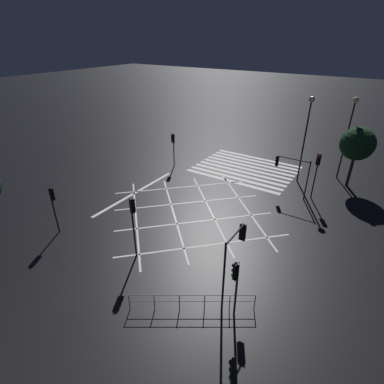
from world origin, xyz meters
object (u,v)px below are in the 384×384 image
object	(u,v)px
traffic_light_nw_cross	(235,250)
traffic_light_se_cross	(173,143)
traffic_light_sw_main	(290,167)
street_lamp_east	(308,122)
street_lamp_far	(351,121)
traffic_light_sw_cross	(317,167)
traffic_light_ne_cross	(53,201)
traffic_light_median_north	(133,216)
traffic_light_nw_main	(235,279)
street_tree_near	(358,144)

from	to	relation	value
traffic_light_nw_cross	traffic_light_se_cross	size ratio (longest dim) A/B	1.21
traffic_light_sw_main	street_lamp_east	size ratio (longest dim) A/B	0.45
traffic_light_se_cross	traffic_light_sw_main	distance (m)	12.30
traffic_light_se_cross	street_lamp_far	bearing A→B (deg)	112.81
traffic_light_nw_cross	traffic_light_se_cross	world-z (taller)	traffic_light_nw_cross
traffic_light_sw_cross	traffic_light_sw_main	bearing A→B (deg)	-75.76
traffic_light_nw_cross	traffic_light_ne_cross	bearing A→B (deg)	95.62
traffic_light_median_north	traffic_light_nw_main	size ratio (longest dim) A/B	1.27
traffic_light_nw_cross	traffic_light_sw_cross	bearing A→B (deg)	-3.57
street_lamp_far	street_tree_near	distance (m)	2.39
traffic_light_nw_main	street_lamp_east	size ratio (longest dim) A/B	0.41
traffic_light_sw_cross	street_tree_near	distance (m)	5.10
traffic_light_ne_cross	street_lamp_far	distance (m)	26.09
traffic_light_sw_main	traffic_light_ne_cross	distance (m)	18.91
traffic_light_se_cross	street_lamp_east	bearing A→B (deg)	106.25
traffic_light_median_north	traffic_light_ne_cross	bearing A→B (deg)	99.30
traffic_light_nw_main	street_tree_near	world-z (taller)	street_tree_near
traffic_light_nw_main	traffic_light_nw_cross	xyz separation A→B (m)	(0.57, -0.98, 0.82)
traffic_light_median_north	traffic_light_nw_main	world-z (taller)	traffic_light_median_north
traffic_light_sw_main	traffic_light_ne_cross	xyz separation A→B (m)	(12.01, 14.61, -0.10)
street_lamp_east	traffic_light_sw_main	bearing A→B (deg)	88.58
traffic_light_nw_cross	traffic_light_sw_main	bearing A→B (deg)	5.24
traffic_light_sw_cross	traffic_light_sw_main	world-z (taller)	traffic_light_sw_cross
traffic_light_nw_cross	street_lamp_east	size ratio (longest dim) A/B	0.54
traffic_light_sw_cross	traffic_light_nw_cross	distance (m)	13.86
street_tree_near	traffic_light_sw_cross	bearing A→B (deg)	63.08
traffic_light_nw_cross	street_lamp_east	world-z (taller)	street_lamp_east
traffic_light_nw_main	traffic_light_nw_cross	world-z (taller)	traffic_light_nw_cross
traffic_light_nw_main	traffic_light_sw_cross	size ratio (longest dim) A/B	0.81
traffic_light_median_north	traffic_light_nw_cross	xyz separation A→B (m)	(-6.68, -0.23, 0.18)
traffic_light_nw_main	traffic_light_nw_cross	size ratio (longest dim) A/B	0.76
traffic_light_se_cross	street_lamp_east	distance (m)	13.29
traffic_light_sw_main	street_tree_near	xyz separation A→B (m)	(-4.33, -4.95, 1.48)
traffic_light_se_cross	street_lamp_far	size ratio (longest dim) A/B	0.46
traffic_light_median_north	traffic_light_sw_main	world-z (taller)	traffic_light_median_north
traffic_light_sw_cross	traffic_light_nw_main	bearing A→B (deg)	-1.13
traffic_light_median_north	traffic_light_nw_cross	distance (m)	6.68
traffic_light_ne_cross	street_lamp_far	size ratio (longest dim) A/B	0.45
traffic_light_nw_main	street_lamp_east	xyz separation A→B (m)	(1.70, -17.72, 3.41)
traffic_light_nw_main	traffic_light_sw_main	bearing A→B (deg)	-82.86
traffic_light_median_north	traffic_light_sw_cross	bearing A→B (deg)	-28.21
traffic_light_nw_cross	street_lamp_east	bearing A→B (deg)	3.88
traffic_light_sw_cross	traffic_light_ne_cross	size ratio (longest dim) A/B	1.15
traffic_light_sw_cross	street_lamp_east	size ratio (longest dim) A/B	0.51
traffic_light_median_north	street_lamp_east	bearing A→B (deg)	-18.10
traffic_light_nw_cross	traffic_light_se_cross	bearing A→B (deg)	45.84
traffic_light_nw_cross	street_tree_near	world-z (taller)	street_tree_near
traffic_light_se_cross	street_tree_near	world-z (taller)	street_tree_near
traffic_light_median_north	street_lamp_far	distance (m)	21.85
traffic_light_nw_cross	traffic_light_sw_main	size ratio (longest dim) A/B	1.22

